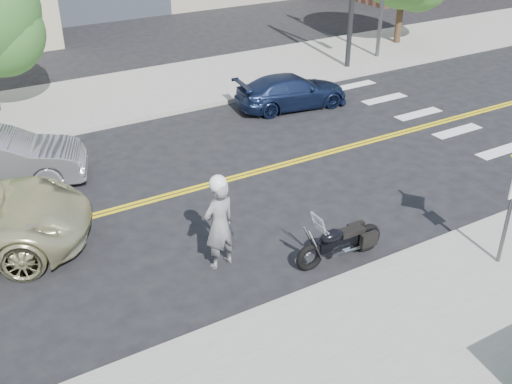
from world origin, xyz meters
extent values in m
plane|color=black|center=(0.00, 0.00, 0.00)|extent=(120.00, 120.00, 0.00)
cube|color=#9E9B91|center=(0.00, -7.50, 0.07)|extent=(60.00, 5.00, 0.15)
cube|color=#9E9B91|center=(0.00, 7.50, 0.07)|extent=(60.00, 5.00, 0.15)
imported|color=#ADADB2|center=(-0.69, -3.30, 0.99)|extent=(0.79, 0.59, 1.97)
sphere|color=white|center=(-0.69, -3.30, 1.92)|extent=(0.36, 0.36, 0.36)
imported|color=#162244|center=(5.70, 3.63, 0.57)|extent=(4.08, 2.10, 1.13)
camera|label=1|loc=(-5.29, -12.46, 7.37)|focal=42.00mm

